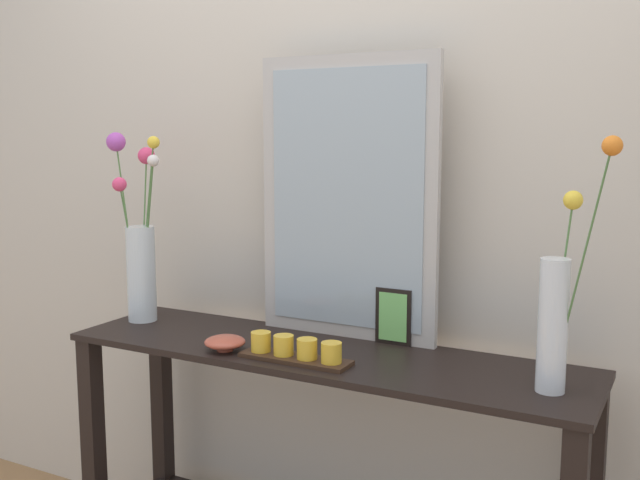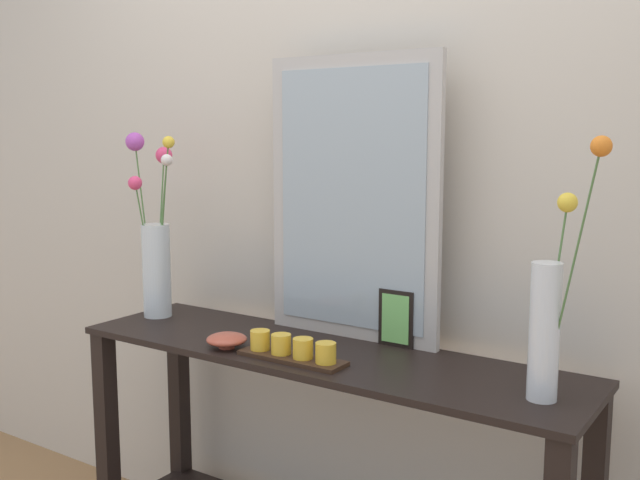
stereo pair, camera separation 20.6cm
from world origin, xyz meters
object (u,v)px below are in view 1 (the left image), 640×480
(candle_tray, at_px, (295,351))
(picture_frame_small, at_px, (394,317))
(console_table, at_px, (320,458))
(mirror_leaning, at_px, (347,199))
(decorative_bowl, at_px, (225,342))
(tall_vase_left, at_px, (140,251))
(vase_right, at_px, (557,310))

(candle_tray, bearing_deg, picture_frame_small, 57.41)
(console_table, distance_m, mirror_leaning, 0.77)
(picture_frame_small, xyz_separation_m, decorative_bowl, (-0.40, -0.29, -0.06))
(console_table, bearing_deg, mirror_leaning, 90.18)
(mirror_leaning, relative_size, picture_frame_small, 5.07)
(mirror_leaning, height_order, picture_frame_small, mirror_leaning)
(tall_vase_left, bearing_deg, candle_tray, -12.49)
(mirror_leaning, xyz_separation_m, candle_tray, (-0.01, -0.29, -0.40))
(candle_tray, bearing_deg, decorative_bowl, -177.31)
(tall_vase_left, relative_size, decorative_bowl, 5.26)
(tall_vase_left, distance_m, picture_frame_small, 0.88)
(tall_vase_left, relative_size, picture_frame_small, 3.71)
(tall_vase_left, bearing_deg, vase_right, -2.96)
(decorative_bowl, bearing_deg, picture_frame_small, 35.39)
(vase_right, xyz_separation_m, decorative_bowl, (-0.90, -0.09, -0.18))
(mirror_leaning, bearing_deg, candle_tray, -92.95)
(tall_vase_left, xyz_separation_m, candle_tray, (0.68, -0.15, -0.21))
(console_table, relative_size, mirror_leaning, 1.82)
(candle_tray, distance_m, decorative_bowl, 0.23)
(picture_frame_small, bearing_deg, candle_tray, -122.59)
(picture_frame_small, height_order, decorative_bowl, picture_frame_small)
(picture_frame_small, bearing_deg, tall_vase_left, -171.67)
(tall_vase_left, height_order, candle_tray, tall_vase_left)
(mirror_leaning, bearing_deg, picture_frame_small, -5.16)
(mirror_leaning, distance_m, candle_tray, 0.49)
(console_table, relative_size, decorative_bowl, 13.09)
(tall_vase_left, xyz_separation_m, picture_frame_small, (0.85, 0.13, -0.15))
(console_table, relative_size, vase_right, 2.52)
(mirror_leaning, bearing_deg, tall_vase_left, -168.62)
(mirror_leaning, distance_m, vase_right, 0.72)
(vase_right, bearing_deg, mirror_leaning, 162.30)
(candle_tray, bearing_deg, mirror_leaning, 87.05)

